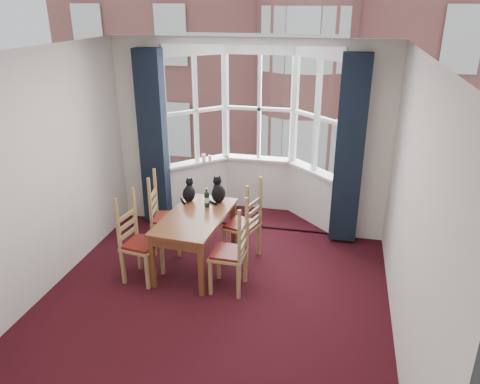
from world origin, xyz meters
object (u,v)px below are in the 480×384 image
(dining_table, at_px, (195,222))
(chair_left_far, at_px, (161,219))
(chair_right_near, at_px, (236,255))
(cat_right, at_px, (218,192))
(candle_short, at_px, (210,159))
(cat_left, at_px, (189,192))
(chair_left_near, at_px, (135,244))
(chair_right_far, at_px, (248,227))
(candle_tall, at_px, (204,158))
(wine_bottle, at_px, (207,199))

(dining_table, bearing_deg, chair_left_far, 153.83)
(chair_left_far, bearing_deg, chair_right_near, -30.69)
(chair_right_near, bearing_deg, cat_right, 116.10)
(chair_left_far, xyz_separation_m, candle_short, (0.31, 1.40, 0.45))
(cat_left, distance_m, cat_right, 0.40)
(chair_left_near, relative_size, chair_right_far, 1.00)
(chair_right_near, height_order, cat_left, cat_left)
(chair_left_near, distance_m, cat_right, 1.30)
(dining_table, distance_m, chair_right_far, 0.71)
(chair_right_far, height_order, candle_short, candle_short)
(candle_tall, bearing_deg, chair_right_far, -53.55)
(chair_right_far, distance_m, cat_right, 0.62)
(wine_bottle, height_order, candle_tall, candle_tall)
(cat_left, relative_size, candle_tall, 2.61)
(cat_left, xyz_separation_m, candle_short, (-0.07, 1.25, 0.08))
(chair_right_near, xyz_separation_m, cat_left, (-0.85, 0.87, 0.37))
(chair_left_far, bearing_deg, chair_left_near, -93.57)
(chair_left_near, bearing_deg, chair_right_near, 0.53)
(dining_table, distance_m, candle_short, 1.74)
(dining_table, xyz_separation_m, chair_right_far, (0.62, 0.30, -0.16))
(candle_short, bearing_deg, chair_right_near, -66.63)
(dining_table, bearing_deg, candle_short, 99.72)
(chair_left_far, height_order, cat_left, cat_left)
(cat_right, bearing_deg, chair_right_far, -23.26)
(chair_left_far, relative_size, wine_bottle, 3.47)
(chair_right_near, bearing_deg, cat_left, 134.34)
(chair_right_far, xyz_separation_m, cat_right, (-0.45, 0.19, 0.39))
(wine_bottle, height_order, candle_short, wine_bottle)
(dining_table, distance_m, cat_right, 0.57)
(dining_table, distance_m, chair_left_far, 0.68)
(cat_right, relative_size, candle_tall, 2.89)
(chair_right_near, distance_m, chair_right_far, 0.74)
(dining_table, relative_size, chair_left_near, 1.52)
(candle_tall, relative_size, candle_short, 1.22)
(chair_left_far, distance_m, wine_bottle, 0.76)
(chair_right_near, distance_m, candle_short, 2.36)
(cat_left, distance_m, candle_tall, 1.23)
(chair_left_near, distance_m, candle_short, 2.21)
(chair_left_near, bearing_deg, chair_left_far, 86.43)
(chair_right_far, xyz_separation_m, candle_tall, (-1.00, 1.35, 0.46))
(chair_right_near, height_order, candle_short, candle_short)
(chair_left_near, bearing_deg, cat_right, 49.18)
(dining_table, distance_m, chair_left_near, 0.80)
(chair_left_far, relative_size, chair_right_far, 1.00)
(chair_right_near, relative_size, wine_bottle, 3.47)
(chair_left_near, height_order, wine_bottle, wine_bottle)
(wine_bottle, distance_m, candle_tall, 1.44)
(chair_left_far, distance_m, chair_right_near, 1.42)
(chair_right_far, height_order, wine_bottle, wine_bottle)
(cat_left, bearing_deg, chair_right_far, -8.93)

